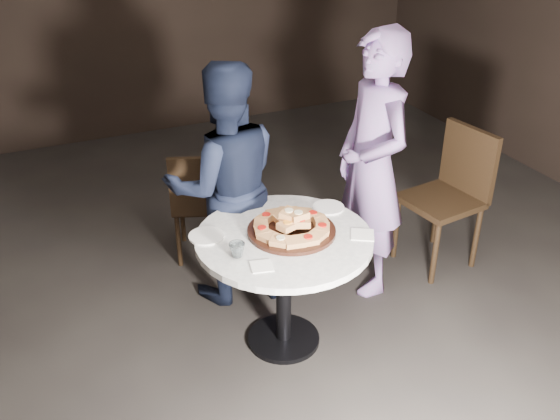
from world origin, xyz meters
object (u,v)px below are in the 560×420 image
object	(u,v)px
diner_teal	(372,166)
focaccia_pile	(292,224)
water_glass	(237,250)
chair_far	(201,199)
diner_navy	(225,186)
serving_board	(291,231)
table	(284,257)
chair_right	(452,188)

from	to	relation	value
diner_teal	focaccia_pile	bearing A→B (deg)	-64.01
water_glass	chair_far	xyz separation A→B (m)	(0.15, 1.09, -0.27)
water_glass	diner_navy	world-z (taller)	diner_navy
water_glass	serving_board	bearing A→B (deg)	15.88
table	chair_right	size ratio (longest dim) A/B	1.11
water_glass	chair_right	bearing A→B (deg)	14.22
serving_board	chair_right	xyz separation A→B (m)	(1.33, 0.33, -0.17)
focaccia_pile	chair_right	size ratio (longest dim) A/B	0.45
chair_right	diner_navy	bearing A→B (deg)	-106.98
table	water_glass	distance (m)	0.35
diner_navy	diner_teal	bearing A→B (deg)	171.20
focaccia_pile	diner_navy	size ratio (longest dim) A/B	0.28
table	chair_far	size ratio (longest dim) A/B	1.29
diner_navy	diner_teal	world-z (taller)	diner_teal
serving_board	water_glass	size ratio (longest dim) A/B	5.80
chair_right	table	bearing A→B (deg)	-83.45
water_glass	diner_teal	size ratio (longest dim) A/B	0.05
serving_board	water_glass	distance (m)	0.36
table	chair_far	world-z (taller)	chair_far
serving_board	diner_teal	distance (m)	0.76
serving_board	diner_navy	distance (m)	0.60
table	diner_teal	world-z (taller)	diner_teal
serving_board	water_glass	bearing A→B (deg)	-164.12
chair_right	diner_navy	size ratio (longest dim) A/B	0.63
table	chair_right	distance (m)	1.42
chair_far	chair_right	xyz separation A→B (m)	(1.51, -0.67, 0.07)
focaccia_pile	chair_right	xyz separation A→B (m)	(1.32, 0.32, -0.21)
water_glass	chair_far	distance (m)	1.14
table	focaccia_pile	size ratio (longest dim) A/B	2.48
chair_right	diner_navy	distance (m)	1.52
focaccia_pile	water_glass	bearing A→B (deg)	-164.14
diner_navy	chair_right	bearing A→B (deg)	179.03
chair_far	focaccia_pile	bearing A→B (deg)	121.79
chair_right	focaccia_pile	bearing A→B (deg)	-83.60
table	water_glass	world-z (taller)	water_glass
serving_board	diner_navy	size ratio (longest dim) A/B	0.31
chair_far	table	bearing A→B (deg)	118.72
chair_far	serving_board	bearing A→B (deg)	121.72
table	serving_board	world-z (taller)	serving_board
focaccia_pile	diner_teal	distance (m)	0.75
focaccia_pile	chair_far	world-z (taller)	focaccia_pile
water_glass	chair_right	size ratio (longest dim) A/B	0.09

